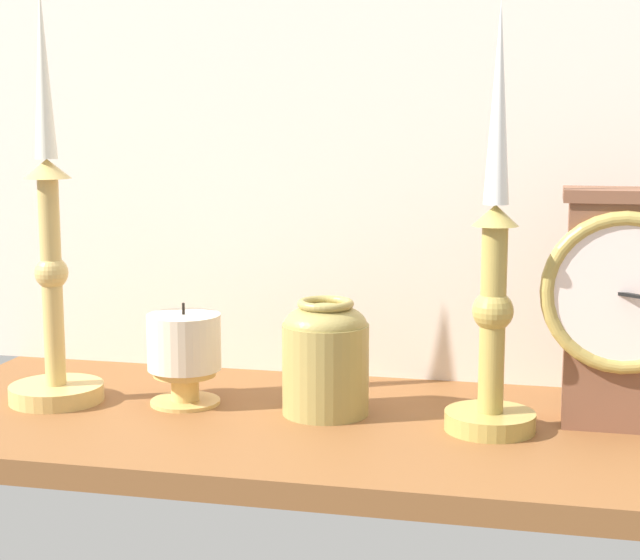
{
  "coord_description": "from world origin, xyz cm",
  "views": [
    {
      "loc": [
        14.36,
        -94.38,
        29.56
      ],
      "look_at": [
        -7.14,
        0.0,
        14.0
      ],
      "focal_mm": 56.51,
      "sensor_mm": 36.0,
      "label": 1
    }
  ],
  "objects_px": {
    "candlestick_tall_left": "(494,291)",
    "brass_vase_jar": "(326,355)",
    "mantel_clock": "(621,304)",
    "pillar_candle_front": "(184,352)",
    "candlestick_tall_center": "(53,272)"
  },
  "relations": [
    {
      "from": "mantel_clock",
      "to": "pillar_candle_front",
      "type": "distance_m",
      "value": 0.44
    },
    {
      "from": "candlestick_tall_left",
      "to": "mantel_clock",
      "type": "bearing_deg",
      "value": 16.97
    },
    {
      "from": "mantel_clock",
      "to": "brass_vase_jar",
      "type": "bearing_deg",
      "value": -176.0
    },
    {
      "from": "brass_vase_jar",
      "to": "pillar_candle_front",
      "type": "distance_m",
      "value": 0.15
    },
    {
      "from": "candlestick_tall_center",
      "to": "brass_vase_jar",
      "type": "xyz_separation_m",
      "value": [
        0.29,
        0.02,
        -0.08
      ]
    },
    {
      "from": "candlestick_tall_left",
      "to": "brass_vase_jar",
      "type": "bearing_deg",
      "value": 174.38
    },
    {
      "from": "brass_vase_jar",
      "to": "pillar_candle_front",
      "type": "xyz_separation_m",
      "value": [
        -0.15,
        0.0,
        -0.01
      ]
    },
    {
      "from": "mantel_clock",
      "to": "pillar_candle_front",
      "type": "height_order",
      "value": "mantel_clock"
    },
    {
      "from": "candlestick_tall_left",
      "to": "brass_vase_jar",
      "type": "height_order",
      "value": "candlestick_tall_left"
    },
    {
      "from": "candlestick_tall_left",
      "to": "candlestick_tall_center",
      "type": "relative_size",
      "value": 0.94
    },
    {
      "from": "brass_vase_jar",
      "to": "candlestick_tall_center",
      "type": "bearing_deg",
      "value": -176.86
    },
    {
      "from": "brass_vase_jar",
      "to": "pillar_candle_front",
      "type": "bearing_deg",
      "value": 179.37
    },
    {
      "from": "candlestick_tall_center",
      "to": "candlestick_tall_left",
      "type": "bearing_deg",
      "value": -0.07
    },
    {
      "from": "mantel_clock",
      "to": "candlestick_tall_left",
      "type": "height_order",
      "value": "candlestick_tall_left"
    },
    {
      "from": "candlestick_tall_left",
      "to": "pillar_candle_front",
      "type": "xyz_separation_m",
      "value": [
        -0.32,
        0.02,
        -0.08
      ]
    }
  ]
}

